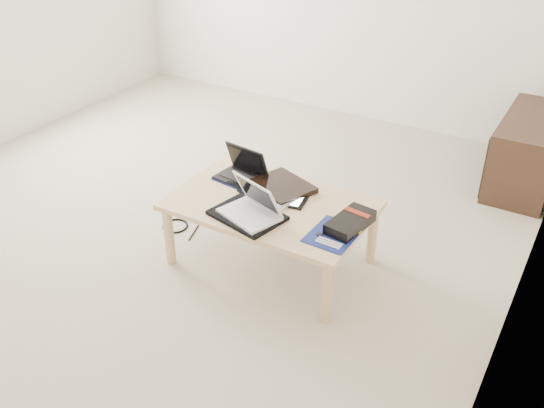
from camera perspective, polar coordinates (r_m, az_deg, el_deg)
The scene contains 14 objects.
ground at distance 4.09m, azimuth -6.60°, elevation -0.40°, with size 4.00×4.00×0.00m, color #AB9D8A.
coffee_table at distance 3.38m, azimuth -0.11°, elevation -0.58°, with size 1.10×0.70×0.40m.
media_cabinet at distance 4.62m, azimuth 22.90°, elevation 4.59°, with size 0.41×0.90×0.50m.
book at distance 3.47m, azimuth 0.89°, elevation 1.63°, with size 0.41×0.38×0.03m.
netbook at distance 3.58m, azimuth -2.81°, elevation 3.00°, with size 0.30×0.24×0.20m.
tablet at distance 3.38m, azimuth 1.37°, elevation 0.51°, with size 0.25×0.21×0.01m.
remote at distance 3.32m, azimuth 1.22°, elevation -0.04°, with size 0.10×0.25×0.02m.
neoprene_sleeve at distance 3.23m, azimuth -2.35°, elevation -1.07°, with size 0.37×0.27×0.02m, color black.
white_laptop at distance 3.19m, azimuth -1.91°, elevation -0.34°, with size 0.36×0.30×0.20m.
motherboard at distance 3.10m, azimuth 5.83°, elevation -2.86°, with size 0.24×0.29×0.01m.
gpu_box at distance 3.15m, azimuth 7.37°, elevation -1.74°, with size 0.18×0.31×0.06m.
cable_coil at distance 3.48m, azimuth -2.50°, elevation 1.42°, with size 0.11×0.11×0.01m, color black.
floor_cable_coil at distance 3.92m, azimuth -9.10°, elevation -2.05°, with size 0.16×0.16×0.01m, color black.
floor_cable_trail at distance 3.91m, azimuth -6.98°, elevation -2.06°, with size 0.01×0.01×0.33m, color black.
Camera 1 is at (2.15, -2.75, 2.13)m, focal length 40.00 mm.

